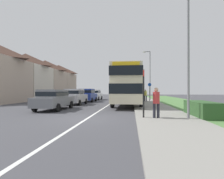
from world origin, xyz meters
TOP-DOWN VIEW (x-y plane):
  - ground_plane at (0.00, 0.00)m, footprint 120.00×120.00m
  - lane_marking_centre at (0.00, 8.00)m, footprint 0.14×60.00m
  - pavement_near_side at (4.20, 6.00)m, footprint 3.20×68.00m
  - grass_verge_seaward at (8.50, 6.00)m, footprint 6.00×68.00m
  - roadside_hedge at (6.30, 0.95)m, footprint 1.10×3.16m
  - double_decker_bus at (1.97, 9.28)m, footprint 2.80×11.43m
  - parked_car_grey at (-3.67, 3.96)m, footprint 1.92×4.52m
  - parked_car_silver at (-3.66, 9.14)m, footprint 1.91×4.13m
  - parked_car_blue at (-3.49, 13.97)m, footprint 1.97×4.12m
  - parked_car_white at (-3.53, 19.04)m, footprint 1.92×4.50m
  - pedestrian_at_stop at (3.63, -0.21)m, footprint 0.34×0.34m
  - pedestrian_walking_away at (4.23, 14.39)m, footprint 0.34×0.34m
  - bus_stop_sign at (3.00, -0.11)m, footprint 0.09×0.52m
  - cycle_route_sign at (4.79, 14.73)m, footprint 0.44×0.08m
  - street_lamp_near at (5.12, -0.20)m, footprint 1.14×0.20m
  - street_lamp_mid at (5.10, 18.13)m, footprint 1.14×0.20m
  - house_terrace_far_side at (-14.57, 20.89)m, footprint 6.60×26.20m

SIDE VIEW (x-z plane):
  - ground_plane at x=0.00m, z-range 0.00..0.00m
  - lane_marking_centre at x=0.00m, z-range 0.00..0.01m
  - grass_verge_seaward at x=8.50m, z-range 0.00..0.08m
  - pavement_near_side at x=4.20m, z-range 0.00..0.12m
  - roadside_hedge at x=6.30m, z-range 0.00..0.90m
  - parked_car_grey at x=-3.67m, z-range 0.09..1.67m
  - parked_car_white at x=-3.53m, z-range 0.08..1.73m
  - parked_car_silver at x=-3.66m, z-range 0.08..1.76m
  - parked_car_blue at x=-3.49m, z-range 0.08..1.82m
  - pedestrian_at_stop at x=3.63m, z-range 0.14..1.81m
  - pedestrian_walking_away at x=4.23m, z-range 0.14..1.81m
  - cycle_route_sign at x=4.79m, z-range 0.17..2.69m
  - bus_stop_sign at x=3.00m, z-range 0.24..2.84m
  - double_decker_bus at x=1.97m, z-range 0.29..3.99m
  - house_terrace_far_side at x=-14.57m, z-range 0.00..7.48m
  - street_lamp_near at x=5.12m, z-range 0.55..7.98m
  - street_lamp_mid at x=5.10m, z-range 0.55..8.03m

